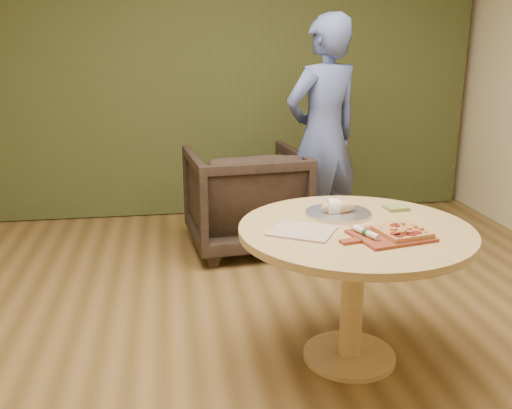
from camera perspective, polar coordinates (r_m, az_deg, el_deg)
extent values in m
cube|color=brown|center=(3.12, 2.49, -16.26)|extent=(5.00, 6.00, 0.02)
cube|color=beige|center=(5.62, -3.47, 13.54)|extent=(5.00, 0.02, 2.80)
cube|color=#303819|center=(5.51, -3.36, 13.49)|extent=(4.80, 0.14, 2.78)
cylinder|color=tan|center=(3.24, 9.29, -14.65)|extent=(0.50, 0.50, 0.03)
cylinder|color=tan|center=(3.08, 9.59, -9.21)|extent=(0.12, 0.12, 0.68)
cylinder|color=tan|center=(2.94, 9.93, -2.59)|extent=(1.19, 1.19, 0.04)
cube|color=brown|center=(2.81, 13.33, -3.06)|extent=(0.40, 0.35, 0.01)
cube|color=brown|center=(2.70, 9.45, -3.66)|extent=(0.11, 0.07, 0.01)
cube|color=#BB7E49|center=(2.83, 14.39, -2.64)|extent=(0.26, 0.26, 0.02)
cylinder|color=maroon|center=(2.87, 13.74, -2.04)|extent=(0.05, 0.05, 0.00)
cylinder|color=maroon|center=(2.80, 15.79, -2.70)|extent=(0.05, 0.05, 0.00)
cylinder|color=maroon|center=(2.76, 14.55, -2.82)|extent=(0.05, 0.05, 0.00)
cylinder|color=maroon|center=(2.73, 14.08, -3.04)|extent=(0.04, 0.04, 0.00)
cylinder|color=maroon|center=(2.75, 13.74, -2.88)|extent=(0.05, 0.05, 0.00)
cylinder|color=maroon|center=(2.76, 15.29, -2.88)|extent=(0.05, 0.05, 0.00)
cube|color=tan|center=(2.86, 15.65, -2.14)|extent=(0.02, 0.02, 0.01)
cube|color=tan|center=(2.89, 14.50, -1.89)|extent=(0.02, 0.02, 0.01)
cube|color=tan|center=(2.88, 13.77, -1.90)|extent=(0.02, 0.02, 0.01)
cube|color=tan|center=(2.77, 15.10, -2.69)|extent=(0.03, 0.03, 0.01)
cube|color=tan|center=(2.84, 16.21, -2.35)|extent=(0.02, 0.02, 0.01)
cube|color=tan|center=(2.80, 13.60, -2.43)|extent=(0.03, 0.03, 0.01)
cube|color=tan|center=(2.82, 15.11, -2.38)|extent=(0.02, 0.02, 0.01)
cube|color=tan|center=(2.78, 14.60, -2.58)|extent=(0.02, 0.02, 0.01)
cube|color=tan|center=(2.76, 14.42, -2.71)|extent=(0.03, 0.03, 0.01)
cube|color=#256514|center=(2.81, 16.63, -2.68)|extent=(0.01, 0.01, 0.00)
cube|color=#256514|center=(2.80, 15.02, -2.60)|extent=(0.01, 0.01, 0.00)
cube|color=#256514|center=(2.82, 12.44, -2.33)|extent=(0.01, 0.01, 0.00)
cube|color=#256514|center=(2.85, 15.97, -2.36)|extent=(0.01, 0.01, 0.00)
cube|color=#256514|center=(2.85, 15.07, -2.26)|extent=(0.01, 0.01, 0.00)
cube|color=#256514|center=(2.85, 15.10, -2.30)|extent=(0.01, 0.01, 0.00)
cube|color=#A8547F|center=(2.80, 13.38, -2.46)|extent=(0.02, 0.03, 0.00)
cube|color=#A8547F|center=(2.82, 12.50, -2.32)|extent=(0.02, 0.03, 0.00)
cube|color=#A8547F|center=(2.83, 13.74, -2.31)|extent=(0.01, 0.03, 0.00)
cube|color=#A8547F|center=(2.82, 13.98, -2.39)|extent=(0.01, 0.03, 0.00)
cylinder|color=silver|center=(2.76, 10.95, -2.77)|extent=(0.09, 0.17, 0.03)
cylinder|color=#194C26|center=(2.76, 10.95, -2.77)|extent=(0.04, 0.04, 0.03)
cube|color=silver|center=(2.83, 9.72, -2.24)|extent=(0.03, 0.04, 0.00)
cube|color=silver|center=(2.82, 4.63, -2.67)|extent=(0.39, 0.37, 0.01)
cylinder|color=silver|center=(3.12, 8.21, -0.92)|extent=(0.35, 0.35, 0.01)
cylinder|color=silver|center=(3.12, 8.21, -0.83)|extent=(0.36, 0.36, 0.02)
ellipsoid|color=tan|center=(3.11, 8.24, -0.22)|extent=(0.19, 0.08, 0.07)
cylinder|color=silver|center=(3.10, 7.71, -0.25)|extent=(0.06, 0.09, 0.09)
cube|color=#596B30|center=(3.27, 13.85, -0.33)|extent=(0.13, 0.11, 0.02)
imported|color=black|center=(4.62, -1.09, 1.09)|extent=(0.97, 0.92, 0.91)
imported|color=#495A95|center=(4.51, 6.72, 6.73)|extent=(0.80, 0.67, 1.85)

